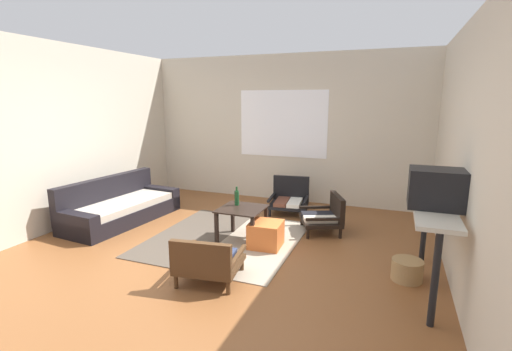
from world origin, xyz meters
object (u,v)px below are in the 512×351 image
armchair_corner (326,215)px  ottoman_orange (266,235)px  crt_television (436,188)px  armchair_by_window (289,198)px  armchair_striped_foreground (208,261)px  glass_bottle (237,198)px  couch (120,208)px  wicker_basket (407,270)px  console_shelf (432,217)px  coffee_table (242,215)px  clay_vase (431,184)px

armchair_corner → ottoman_orange: (-0.62, -0.84, -0.08)m
armchair_corner → crt_television: size_ratio=1.61×
armchair_by_window → armchair_striped_foreground: bearing=-92.5°
armchair_corner → glass_bottle: bearing=-149.6°
couch → armchair_striped_foreground: size_ratio=2.69×
crt_television → glass_bottle: 2.51m
couch → wicker_basket: couch is taller
wicker_basket → couch: bearing=173.8°
couch → glass_bottle: (2.01, 0.03, 0.35)m
console_shelf → crt_television: size_ratio=3.01×
coffee_table → glass_bottle: size_ratio=2.26×
couch → armchair_striped_foreground: 2.58m
coffee_table → couch: bearing=178.0°
console_shelf → crt_television: 0.31m
armchair_striped_foreground → crt_television: (2.12, 0.60, 0.83)m
armchair_corner → console_shelf: size_ratio=0.54×
couch → console_shelf: (4.37, -0.59, 0.55)m
armchair_corner → glass_bottle: 1.32m
clay_vase → coffee_table: bearing=177.6°
armchair_by_window → crt_television: bearing=-46.1°
ottoman_orange → crt_television: (1.86, -0.50, 0.90)m
armchair_by_window → console_shelf: 2.88m
armchair_corner → clay_vase: (1.25, -0.85, 0.75)m
glass_bottle → wicker_basket: glass_bottle is taller
console_shelf → glass_bottle: (-2.36, 0.62, -0.20)m
armchair_corner → crt_television: bearing=-47.2°
console_shelf → wicker_basket: bearing=143.2°
ottoman_orange → clay_vase: clay_vase is taller
coffee_table → ottoman_orange: coffee_table is taller
couch → armchair_by_window: size_ratio=2.81×
wicker_basket → armchair_striped_foreground: bearing=-157.6°
coffee_table → crt_television: 2.42m
wicker_basket → glass_bottle: bearing=167.4°
couch → coffee_table: bearing=-2.0°
console_shelf → armchair_by_window: bearing=135.0°
ottoman_orange → couch: bearing=176.3°
couch → armchair_corner: (3.12, 0.68, 0.04)m
crt_television → glass_bottle: (-2.36, 0.69, -0.50)m
console_shelf → wicker_basket: size_ratio=4.51×
coffee_table → armchair_by_window: (0.24, 1.49, -0.13)m
console_shelf → armchair_corner: bearing=134.6°
couch → armchair_by_window: (2.37, 1.42, 0.03)m
armchair_by_window → clay_vase: size_ratio=2.38×
crt_television → ottoman_orange: bearing=164.9°
coffee_table → wicker_basket: size_ratio=1.84×
coffee_table → clay_vase: (2.24, -0.09, 0.63)m
ottoman_orange → glass_bottle: size_ratio=1.55×
armchair_by_window → armchair_corner: size_ratio=0.89×
armchair_by_window → crt_television: (2.00, -2.08, 0.82)m
coffee_table → armchair_by_window: bearing=80.9°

